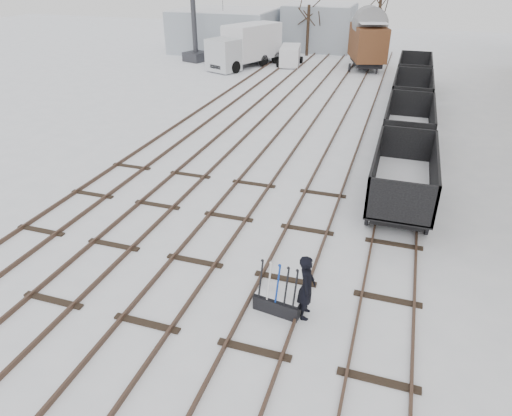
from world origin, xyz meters
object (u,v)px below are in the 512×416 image
at_px(ground_frame, 277,303).
at_px(worker, 306,287).
at_px(lorry, 246,46).
at_px(box_van_wagon, 368,41).
at_px(panel_van, 290,55).
at_px(freight_wagon_a, 401,186).
at_px(crane, 196,33).

distance_m(ground_frame, worker, 1.01).
relative_size(worker, lorry, 0.23).
relative_size(box_van_wagon, lorry, 0.71).
xyz_separation_m(ground_frame, lorry, (-11.52, 30.40, 1.54)).
xyz_separation_m(box_van_wagon, panel_van, (-6.70, -0.44, -1.44)).
relative_size(lorry, panel_van, 2.01).
xyz_separation_m(lorry, panel_van, (3.58, 1.91, -0.95)).
height_order(worker, freight_wagon_a, freight_wagon_a).
xyz_separation_m(ground_frame, worker, (0.75, 0.10, 0.67)).
distance_m(lorry, crane, 5.53).
distance_m(box_van_wagon, panel_van, 6.87).
xyz_separation_m(box_van_wagon, crane, (-15.64, -1.13, 0.15)).
xyz_separation_m(worker, panel_van, (-8.69, 32.22, -0.07)).
relative_size(freight_wagon_a, box_van_wagon, 0.98).
xyz_separation_m(worker, freight_wagon_a, (2.10, 7.23, -0.07)).
relative_size(ground_frame, crane, 0.16).
height_order(lorry, crane, crane).
xyz_separation_m(freight_wagon_a, box_van_wagon, (-4.09, 25.43, 1.44)).
height_order(lorry, panel_van, lorry).
xyz_separation_m(worker, box_van_wagon, (-1.99, 32.65, 1.37)).
relative_size(box_van_wagon, panel_van, 1.43).
bearing_deg(crane, box_van_wagon, 23.64).
height_order(ground_frame, worker, worker).
distance_m(panel_van, crane, 9.10).
relative_size(box_van_wagon, crane, 0.62).
height_order(panel_van, crane, crane).
xyz_separation_m(freight_wagon_a, lorry, (-14.38, 23.07, 0.94)).
bearing_deg(panel_van, worker, -84.91).
xyz_separation_m(worker, crane, (-17.62, 31.52, 1.52)).
bearing_deg(panel_van, box_van_wagon, -6.26).
xyz_separation_m(ground_frame, box_van_wagon, (-1.24, 32.75, 2.04)).
bearing_deg(crane, freight_wagon_a, -31.43).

